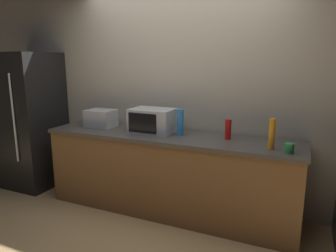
% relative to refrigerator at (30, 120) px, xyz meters
% --- Properties ---
extents(ground_plane, '(8.00, 8.00, 0.00)m').
position_rel_refrigerator_xyz_m(ground_plane, '(2.05, -0.40, -0.90)').
color(ground_plane, tan).
extents(back_wall, '(6.40, 0.10, 2.70)m').
position_rel_refrigerator_xyz_m(back_wall, '(2.05, 0.41, 0.45)').
color(back_wall, '#B2A893').
rests_on(back_wall, ground_plane).
extents(counter_run, '(2.84, 0.64, 0.90)m').
position_rel_refrigerator_xyz_m(counter_run, '(2.05, 0.00, -0.45)').
color(counter_run, brown).
rests_on(counter_run, ground_plane).
extents(refrigerator, '(0.72, 0.73, 1.80)m').
position_rel_refrigerator_xyz_m(refrigerator, '(0.00, 0.00, 0.00)').
color(refrigerator, black).
rests_on(refrigerator, ground_plane).
extents(microwave, '(0.48, 0.35, 0.27)m').
position_rel_refrigerator_xyz_m(microwave, '(1.84, 0.05, 0.13)').
color(microwave, '#B7BABF').
rests_on(microwave, counter_run).
extents(toaster_oven, '(0.34, 0.26, 0.21)m').
position_rel_refrigerator_xyz_m(toaster_oven, '(1.12, 0.06, 0.10)').
color(toaster_oven, '#B7BABF').
rests_on(toaster_oven, counter_run).
extents(bottle_hot_sauce, '(0.06, 0.06, 0.21)m').
position_rel_refrigerator_xyz_m(bottle_hot_sauce, '(2.69, 0.08, 0.10)').
color(bottle_hot_sauce, red).
rests_on(bottle_hot_sauce, counter_run).
extents(bottle_dish_soap, '(0.06, 0.06, 0.28)m').
position_rel_refrigerator_xyz_m(bottle_dish_soap, '(3.13, -0.11, 0.14)').
color(bottle_dish_soap, orange).
rests_on(bottle_dish_soap, counter_run).
extents(bottle_spray_cleaner, '(0.07, 0.07, 0.29)m').
position_rel_refrigerator_xyz_m(bottle_spray_cleaner, '(2.18, 0.04, 0.14)').
color(bottle_spray_cleaner, '#338CE5').
rests_on(bottle_spray_cleaner, counter_run).
extents(mug_green, '(0.08, 0.08, 0.09)m').
position_rel_refrigerator_xyz_m(mug_green, '(3.29, -0.18, 0.04)').
color(mug_green, '#2D8C47').
rests_on(mug_green, counter_run).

